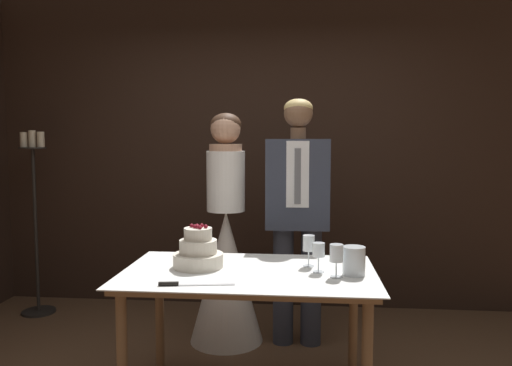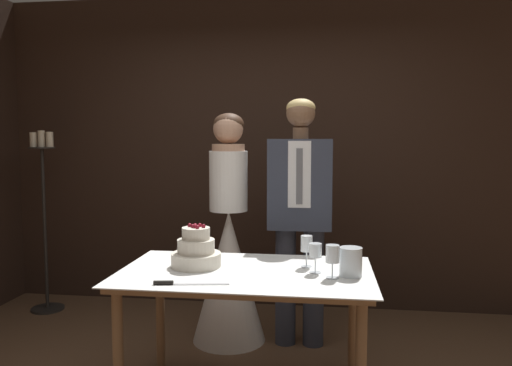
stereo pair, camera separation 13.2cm
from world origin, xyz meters
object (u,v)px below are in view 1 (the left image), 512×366
object	(u,v)px
cake_knife	(182,284)
bride	(226,258)
candle_stand	(35,220)
groom	(298,207)
wine_glass_near	(336,255)
wine_glass_far	(309,245)
tiered_cake	(198,252)
hurricane_candle	(354,261)
cake_table	(249,286)
wine_glass_middle	(319,251)

from	to	relation	value
cake_knife	bride	bearing A→B (deg)	78.86
cake_knife	candle_stand	bearing A→B (deg)	127.19
cake_knife	groom	xyz separation A→B (m)	(0.57, 1.17, 0.24)
wine_glass_near	bride	distance (m)	1.22
groom	wine_glass_far	bearing A→B (deg)	-84.20
tiered_cake	bride	world-z (taller)	bride
tiered_cake	bride	bearing A→B (deg)	87.30
wine_glass_near	hurricane_candle	world-z (taller)	wine_glass_near
tiered_cake	bride	xyz separation A→B (m)	(0.04, 0.80, -0.22)
wine_glass_near	bride	world-z (taller)	bride
hurricane_candle	cake_table	bearing A→B (deg)	177.11
cake_table	candle_stand	bearing A→B (deg)	146.86
wine_glass_far	bride	world-z (taller)	bride
wine_glass_near	wine_glass_far	xyz separation A→B (m)	(-0.14, 0.22, 0.01)
hurricane_candle	groom	xyz separation A→B (m)	(-0.32, 0.88, 0.17)
bride	groom	bearing A→B (deg)	-0.07
cake_knife	wine_glass_middle	world-z (taller)	wine_glass_middle
wine_glass_far	candle_stand	world-z (taller)	candle_stand
cake_table	groom	world-z (taller)	groom
cake_table	groom	distance (m)	0.95
tiered_cake	wine_glass_middle	world-z (taller)	tiered_cake
wine_glass_middle	bride	distance (m)	1.10
wine_glass_near	groom	xyz separation A→B (m)	(-0.22, 0.94, 0.13)
cake_knife	cake_table	bearing A→B (deg)	36.88
bride	candle_stand	xyz separation A→B (m)	(-1.72, 0.44, 0.18)
tiered_cake	groom	bearing A→B (deg)	54.97
hurricane_candle	candle_stand	bearing A→B (deg)	152.67
wine_glass_near	candle_stand	bearing A→B (deg)	150.72
cake_knife	wine_glass_middle	bearing A→B (deg)	16.09
wine_glass_near	wine_glass_middle	size ratio (longest dim) A/B	1.08
wine_glass_far	bride	xyz separation A→B (m)	(-0.60, 0.72, -0.26)
cake_knife	wine_glass_middle	xyz separation A→B (m)	(0.69, 0.32, 0.11)
cake_table	cake_knife	world-z (taller)	cake_knife
bride	candle_stand	world-z (taller)	bride
hurricane_candle	tiered_cake	bearing A→B (deg)	174.62
wine_glass_near	cake_knife	bearing A→B (deg)	-163.75
cake_knife	candle_stand	xyz separation A→B (m)	(-1.67, 1.61, 0.04)
wine_glass_near	groom	distance (m)	0.97
cake_table	wine_glass_near	world-z (taller)	wine_glass_near
wine_glass_middle	bride	bearing A→B (deg)	127.53
hurricane_candle	groom	size ratio (longest dim) A/B	0.09
wine_glass_middle	candle_stand	xyz separation A→B (m)	(-2.37, 1.28, -0.07)
cake_knife	hurricane_candle	xyz separation A→B (m)	(0.88, 0.29, 0.07)
wine_glass_far	hurricane_candle	world-z (taller)	wine_glass_far
bride	wine_glass_middle	bearing A→B (deg)	-52.47
wine_glass_near	bride	size ratio (longest dim) A/B	0.11
wine_glass_far	tiered_cake	bearing A→B (deg)	-172.84
wine_glass_middle	wine_glass_far	bearing A→B (deg)	113.16
cake_table	wine_glass_near	bearing A→B (deg)	-10.21
wine_glass_far	bride	size ratio (longest dim) A/B	0.11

